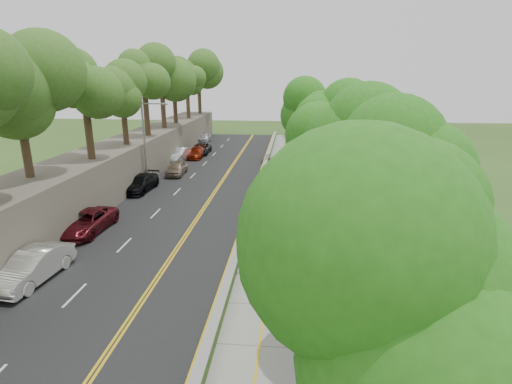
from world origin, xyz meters
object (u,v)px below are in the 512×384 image
Objects in this scene: concrete_block at (307,259)px; person_far at (288,157)px; signpost at (247,241)px; construction_barrel at (291,165)px; streetlight at (147,138)px; car_2 at (87,222)px; car_1 at (33,266)px; painter_0 at (266,204)px.

person_far reaches higher than concrete_block.
signpost is 25.36m from construction_barrel.
construction_barrel is at bearing 30.97° from streetlight.
car_2 is (-0.14, -12.09, -3.86)m from streetlight.
construction_barrel is 2.11m from person_far.
signpost is at bearing -158.35° from concrete_block.
car_1 reaches higher than car_2.
car_1 is at bearing -170.86° from signpost.
concrete_block is at bearing -11.45° from car_2.
car_1 reaches higher than construction_barrel.
construction_barrel is (2.17, 25.23, -1.49)m from signpost.
painter_0 reaches higher than car_2.
person_far is (12.84, 29.01, 0.13)m from car_1.
construction_barrel is at bearing 68.67° from car_1.
streetlight is at bearing 96.11° from car_1.
car_1 is 31.72m from person_far.
car_2 is 26.02m from person_far.
construction_barrel is 15.99m from painter_0.
painter_0 is at bearing -32.79° from streetlight.
concrete_block is 14.67m from car_1.
person_far is at bearing 70.94° from car_1.
streetlight is 16.49m from construction_barrel.
streetlight is at bearing 91.62° from car_2.
construction_barrel is at bearing 126.46° from person_far.
car_1 is (-14.34, -3.07, 0.42)m from concrete_block.
painter_0 is 0.97× the size of person_far.
car_2 is at bearing -90.65° from streetlight.
car_2 reaches higher than concrete_block.
concrete_block is at bearing -87.41° from construction_barrel.
streetlight reaches higher than car_1.
streetlight is 6.82× the size of concrete_block.
streetlight is 1.50× the size of car_2.
person_far is at bearing 101.79° from construction_barrel.
person_far is (-1.50, 25.94, 0.55)m from concrete_block.
construction_barrel is (13.68, 8.21, -4.16)m from streetlight.
streetlight is at bearing 133.19° from concrete_block.
car_2 is (-11.65, 4.93, -1.18)m from signpost.
car_1 is at bearing -167.90° from concrete_block.
concrete_block is (14.76, -15.73, -4.20)m from streetlight.
streetlight reaches higher than person_far.
car_1 is 15.99m from painter_0.
concrete_block is at bearing 21.65° from signpost.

